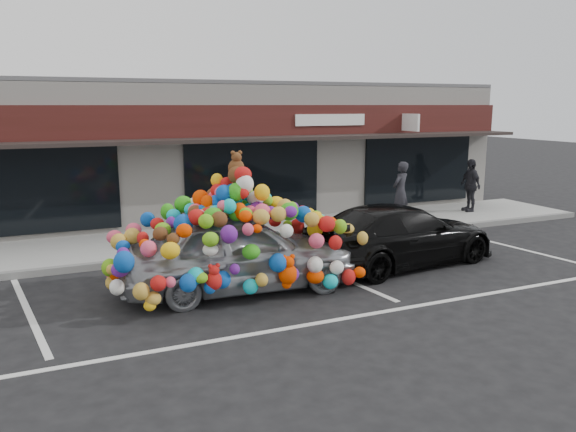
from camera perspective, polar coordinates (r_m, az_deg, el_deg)
name	(u,v)px	position (r m, az deg, el deg)	size (l,w,h in m)	color
ground	(207,292)	(11.21, -8.20, -7.66)	(90.00, 90.00, 0.00)	black
shop_building	(134,150)	(18.95, -15.34, 6.47)	(24.00, 7.20, 4.31)	white
sidewalk	(165,243)	(14.94, -12.36, -2.71)	(26.00, 3.00, 0.15)	#969691
kerb	(178,257)	(13.52, -11.08, -4.14)	(26.00, 0.18, 0.16)	slate
parking_stripe_left	(28,312)	(11.06, -24.86, -8.88)	(0.12, 4.40, 0.01)	silver
parking_stripe_mid	(329,272)	(12.38, 4.18, -5.73)	(0.12, 4.40, 0.01)	silver
parking_stripe_right	(515,248)	(15.57, 22.06, -2.99)	(0.12, 4.40, 0.01)	silver
lane_line	(355,317)	(9.95, 6.87, -10.11)	(14.00, 0.12, 0.01)	silver
toy_car	(238,242)	(11.02, -5.06, -2.70)	(3.31, 4.99, 2.85)	#A9ADB4
black_sedan	(400,235)	(13.06, 11.33, -1.88)	(4.80, 1.95, 1.39)	black
pedestrian_a	(400,191)	(17.31, 11.36, 2.50)	(0.65, 0.43, 1.79)	black
pedestrian_c	(470,185)	(19.39, 18.03, 2.99)	(0.42, 1.01, 1.73)	#242228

